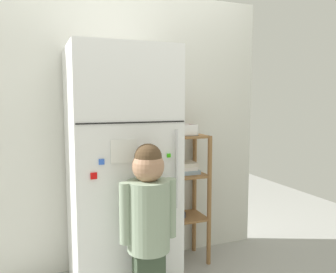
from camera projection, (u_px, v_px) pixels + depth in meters
kitchen_wall_back at (123, 130)px, 2.81m from camera, size 2.45×0.03×2.22m
refrigerator at (121, 170)px, 2.46m from camera, size 0.71×0.69×1.72m
child_standing at (148, 215)px, 2.07m from camera, size 0.36×0.26×1.10m
pantry_shelf_unit at (184, 185)px, 2.86m from camera, size 0.35×0.31×1.07m
fruit_bin at (184, 131)px, 2.79m from camera, size 0.19×0.17×0.09m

